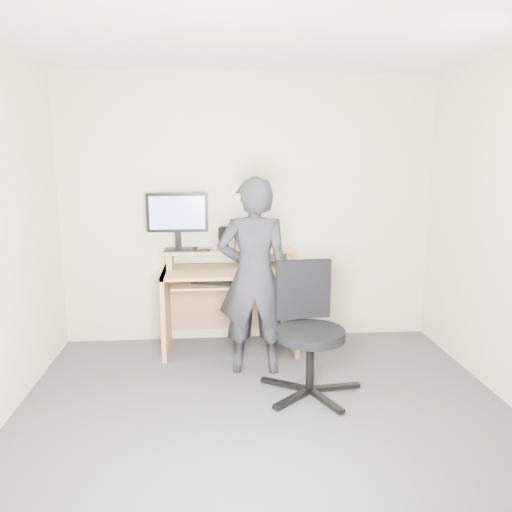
{
  "coord_description": "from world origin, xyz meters",
  "views": [
    {
      "loc": [
        -0.34,
        -2.93,
        1.74
      ],
      "look_at": [
        0.0,
        1.05,
        0.95
      ],
      "focal_mm": 35.0,
      "sensor_mm": 36.0,
      "label": 1
    }
  ],
  "objects": [
    {
      "name": "keyboard",
      "position": [
        -0.3,
        1.36,
        0.67
      ],
      "size": [
        0.49,
        0.31,
        0.03
      ],
      "primitive_type": "cube",
      "rotation": [
        0.0,
        0.0,
        -0.31
      ],
      "color": "black",
      "rests_on": "desk"
    },
    {
      "name": "office_chair",
      "position": [
        0.35,
        0.56,
        0.52
      ],
      "size": [
        0.74,
        0.76,
        0.96
      ],
      "rotation": [
        0.0,
        0.0,
        0.1
      ],
      "color": "black",
      "rests_on": "ground"
    },
    {
      "name": "back_wall",
      "position": [
        0.0,
        1.75,
        1.25
      ],
      "size": [
        3.5,
        0.02,
        2.5
      ],
      "primitive_type": "cube",
      "color": "beige",
      "rests_on": "ground"
    },
    {
      "name": "external_drive",
      "position": [
        -0.25,
        1.64,
        1.01
      ],
      "size": [
        0.1,
        0.14,
        0.2
      ],
      "primitive_type": "cube",
      "rotation": [
        0.0,
        0.0,
        -0.21
      ],
      "color": "black",
      "rests_on": "desk"
    },
    {
      "name": "smartphone",
      "position": [
        0.1,
        1.58,
        0.92
      ],
      "size": [
        0.09,
        0.14,
        0.01
      ],
      "primitive_type": "cube",
      "rotation": [
        0.0,
        0.0,
        0.14
      ],
      "color": "black",
      "rests_on": "desk"
    },
    {
      "name": "monitor",
      "position": [
        -0.66,
        1.58,
        1.22
      ],
      "size": [
        0.55,
        0.15,
        0.52
      ],
      "rotation": [
        0.0,
        0.0,
        -0.0
      ],
      "color": "black",
      "rests_on": "desk"
    },
    {
      "name": "ceiling",
      "position": [
        0.0,
        0.0,
        2.5
      ],
      "size": [
        3.5,
        3.5,
        0.02
      ],
      "primitive_type": "cube",
      "color": "white",
      "rests_on": "back_wall"
    },
    {
      "name": "travel_mug",
      "position": [
        -0.1,
        1.59,
        1.01
      ],
      "size": [
        0.1,
        0.1,
        0.2
      ],
      "primitive_type": "cylinder",
      "rotation": [
        0.0,
        0.0,
        -0.12
      ],
      "color": "silver",
      "rests_on": "desk"
    },
    {
      "name": "ground",
      "position": [
        0.0,
        0.0,
        0.0
      ],
      "size": [
        3.5,
        3.5,
        0.0
      ],
      "primitive_type": "plane",
      "color": "#4B4B50",
      "rests_on": "ground"
    },
    {
      "name": "charger",
      "position": [
        -0.51,
        1.53,
        0.93
      ],
      "size": [
        0.05,
        0.04,
        0.03
      ],
      "primitive_type": "cube",
      "rotation": [
        0.0,
        0.0,
        -0.07
      ],
      "color": "black",
      "rests_on": "desk"
    },
    {
      "name": "mouse",
      "position": [
        0.03,
        1.35,
        0.77
      ],
      "size": [
        0.11,
        0.09,
        0.04
      ],
      "primitive_type": "ellipsoid",
      "rotation": [
        0.0,
        0.0,
        0.31
      ],
      "color": "black",
      "rests_on": "desk"
    },
    {
      "name": "person",
      "position": [
        -0.02,
        0.95,
        0.8
      ],
      "size": [
        0.61,
        0.43,
        1.6
      ],
      "primitive_type": "imported",
      "rotation": [
        0.0,
        0.0,
        3.07
      ],
      "color": "black",
      "rests_on": "ground"
    },
    {
      "name": "headphones",
      "position": [
        -0.26,
        1.67,
        0.92
      ],
      "size": [
        0.18,
        0.18,
        0.06
      ],
      "primitive_type": "torus",
      "rotation": [
        0.26,
        0.0,
        0.18
      ],
      "color": "silver",
      "rests_on": "desk"
    },
    {
      "name": "desk",
      "position": [
        -0.2,
        1.53,
        0.55
      ],
      "size": [
        1.2,
        0.6,
        0.91
      ],
      "color": "tan",
      "rests_on": "ground"
    }
  ]
}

